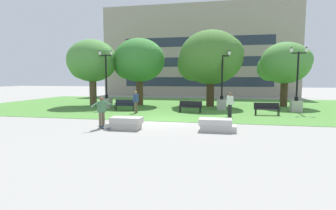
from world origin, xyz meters
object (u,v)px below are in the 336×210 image
person_bystander_near_lawn (136,101)px  lamp_post_right (296,99)px  concrete_block_center (125,123)px  concrete_block_left (217,125)px  park_bench_near_right (125,104)px  park_bench_far_left (267,108)px  lamp_post_left (107,97)px  skateboard (105,127)px  person_skateboarder (102,110)px  person_bystander_far_lawn (230,103)px  lamp_post_center (222,98)px  park_bench_near_left (190,106)px

person_bystander_near_lawn → lamp_post_right: bearing=14.5°
person_bystander_near_lawn → concrete_block_center: bearing=-77.1°
concrete_block_left → park_bench_near_right: size_ratio=1.04×
park_bench_far_left → lamp_post_left: bearing=171.7°
concrete_block_left → skateboard: (-5.88, -0.62, -0.22)m
skateboard → person_bystander_near_lawn: (-0.38, 6.44, 0.90)m
person_skateboarder → skateboard: person_skateboarder is taller
person_skateboarder → park_bench_near_right: size_ratio=0.95×
person_skateboarder → lamp_post_left: size_ratio=0.33×
skateboard → person_bystander_near_lawn: size_ratio=0.58×
lamp_post_left → person_bystander_far_lawn: bearing=-17.5°
concrete_block_left → person_bystander_near_lawn: size_ratio=1.10×
park_bench_near_right → concrete_block_left: bearing=-43.3°
person_bystander_near_lawn → park_bench_far_left: bearing=4.7°
lamp_post_center → person_bystander_near_lawn: 7.41m
person_skateboarder → park_bench_near_left: bearing=61.5°
park_bench_near_right → person_bystander_far_lawn: (8.48, -2.03, 0.45)m
person_skateboarder → park_bench_far_left: 11.92m
person_skateboarder → lamp_post_center: lamp_post_center is taller
concrete_block_center → person_bystander_far_lawn: bearing=44.6°
park_bench_near_right → lamp_post_left: bearing=148.9°
concrete_block_center → lamp_post_left: size_ratio=0.37×
park_bench_near_right → park_bench_far_left: (11.17, -0.61, 0.00)m
concrete_block_center → lamp_post_right: (10.96, 9.40, 0.76)m
concrete_block_left → person_skateboarder: size_ratio=1.10×
park_bench_near_right → park_bench_far_left: size_ratio=0.98×
concrete_block_left → park_bench_near_left: (-2.16, 7.01, 0.23)m
person_skateboarder → park_bench_far_left: (9.66, 6.97, -0.44)m
park_bench_near_right → person_bystander_near_lawn: (1.42, -1.40, 0.44)m
concrete_block_left → skateboard: bearing=-174.0°
park_bench_far_left → lamp_post_left: size_ratio=0.35×
lamp_post_left → concrete_block_left: bearing=-40.8°
park_bench_near_right → skateboard: bearing=-77.1°
concrete_block_center → lamp_post_center: lamp_post_center is taller
concrete_block_center → person_bystander_near_lawn: (-1.42, 6.20, 0.68)m
person_skateboarder → skateboard: size_ratio=1.73×
concrete_block_left → park_bench_near_right: bearing=136.7°
skateboard → lamp_post_right: (12.00, 9.64, 0.98)m
park_bench_far_left → person_bystander_far_lawn: size_ratio=1.07×
concrete_block_center → park_bench_near_left: (2.67, 7.38, 0.23)m
lamp_post_left → lamp_post_right: (16.06, 0.44, -0.01)m
park_bench_near_left → lamp_post_right: size_ratio=0.36×
person_skateboarder → park_bench_near_left: (4.00, 7.36, -0.44)m
park_bench_near_left → person_bystander_far_lawn: 3.51m
skateboard → park_bench_near_right: park_bench_near_right is taller
person_skateboarder → park_bench_near_left: person_skateboarder is taller
lamp_post_right → park_bench_near_left: bearing=-166.3°
person_skateboarder → person_bystander_near_lawn: person_bystander_near_lawn is taller
park_bench_near_right → person_bystander_far_lawn: person_bystander_far_lawn is taller
concrete_block_center → park_bench_far_left: (8.34, 6.99, 0.23)m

